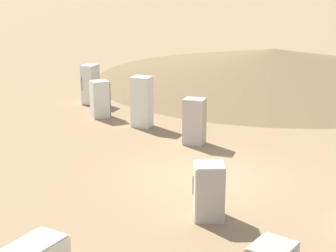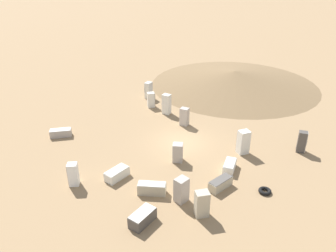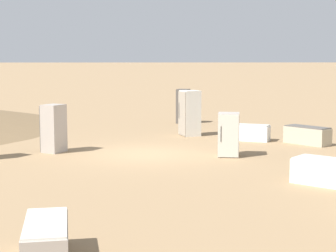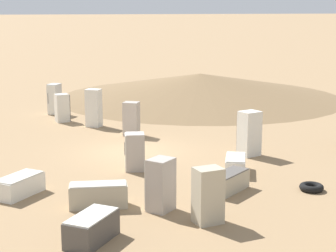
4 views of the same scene
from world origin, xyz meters
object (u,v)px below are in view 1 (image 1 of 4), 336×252
discarded_fridge_12 (90,84)px  discarded_fridge_2 (209,191)px  discarded_fridge_7 (195,121)px  discarded_fridge_0 (100,99)px  discarded_fridge_11 (142,102)px

discarded_fridge_12 → discarded_fridge_2: bearing=132.9°
discarded_fridge_7 → discarded_fridge_0: bearing=154.5°
discarded_fridge_0 → discarded_fridge_2: 10.19m
discarded_fridge_0 → discarded_fridge_12: discarded_fridge_12 is taller
discarded_fridge_7 → discarded_fridge_11: size_ratio=0.83×
discarded_fridge_7 → discarded_fridge_12: size_ratio=0.93×
discarded_fridge_11 → discarded_fridge_0: bearing=165.1°
discarded_fridge_7 → discarded_fridge_12: (3.18, -6.53, 0.07)m
discarded_fridge_0 → discarded_fridge_12: 2.36m
discarded_fridge_2 → discarded_fridge_12: size_ratio=0.81×
discarded_fridge_0 → discarded_fridge_11: discarded_fridge_11 is taller
discarded_fridge_0 → discarded_fridge_12: size_ratio=0.86×
discarded_fridge_0 → discarded_fridge_2: bearing=-1.5°
discarded_fridge_12 → discarded_fridge_0: bearing=129.3°
discarded_fridge_7 → discarded_fridge_11: (1.46, -2.51, 0.16)m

